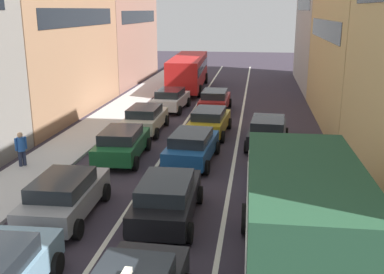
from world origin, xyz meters
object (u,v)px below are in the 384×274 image
(removalist_box_truck, at_px, (298,219))
(sedan_left_lane_fourth, at_px, (145,118))
(sedan_left_lane_third, at_px, (122,143))
(hatchback_centre_lane_third, at_px, (192,146))
(sedan_centre_lane_fifth, at_px, (215,100))
(coupe_centre_lane_fourth, at_px, (209,121))
(bus_mid_queue_primary, at_px, (188,70))
(sedan_centre_lane_second, at_px, (167,198))
(sedan_left_lane_fifth, at_px, (171,99))
(wagon_left_lane_second, at_px, (65,195))
(wagon_right_lane_far, at_px, (268,131))
(pedestrian_near_kerb, at_px, (21,148))
(sedan_right_lane_behind_truck, at_px, (276,167))

(removalist_box_truck, height_order, sedan_left_lane_fourth, removalist_box_truck)
(sedan_left_lane_third, distance_m, sedan_left_lane_fourth, 5.03)
(removalist_box_truck, bearing_deg, hatchback_centre_lane_third, 21.49)
(sedan_left_lane_third, distance_m, sedan_centre_lane_fifth, 11.39)
(removalist_box_truck, relative_size, coupe_centre_lane_fourth, 1.76)
(coupe_centre_lane_fourth, xyz_separation_m, sedan_centre_lane_fifth, (-0.28, 6.01, 0.00))
(coupe_centre_lane_fourth, distance_m, bus_mid_queue_primary, 14.68)
(sedan_centre_lane_fifth, bearing_deg, sedan_centre_lane_second, -179.10)
(sedan_centre_lane_fifth, xyz_separation_m, sedan_left_lane_fifth, (-3.05, 0.01, 0.00))
(removalist_box_truck, height_order, sedan_left_lane_third, removalist_box_truck)
(wagon_left_lane_second, relative_size, sedan_left_lane_fourth, 1.01)
(coupe_centre_lane_fourth, height_order, wagon_right_lane_far, same)
(sedan_centre_lane_second, relative_size, wagon_right_lane_far, 0.98)
(removalist_box_truck, bearing_deg, sedan_left_lane_fourth, 25.78)
(pedestrian_near_kerb, bearing_deg, sedan_left_lane_third, 62.28)
(sedan_centre_lane_second, relative_size, bus_mid_queue_primary, 0.41)
(sedan_left_lane_fourth, bearing_deg, sedan_left_lane_third, -178.69)
(sedan_centre_lane_fifth, bearing_deg, wagon_right_lane_far, -155.29)
(wagon_left_lane_second, relative_size, hatchback_centre_lane_third, 0.99)
(wagon_left_lane_second, bearing_deg, removalist_box_truck, -115.59)
(removalist_box_truck, bearing_deg, sedan_centre_lane_second, 47.10)
(wagon_left_lane_second, height_order, bus_mid_queue_primary, bus_mid_queue_primary)
(sedan_centre_lane_second, relative_size, coupe_centre_lane_fourth, 0.98)
(sedan_left_lane_fourth, xyz_separation_m, sedan_centre_lane_fifth, (3.40, 5.89, 0.00))
(sedan_right_lane_behind_truck, distance_m, wagon_right_lane_far, 5.51)
(wagon_left_lane_second, distance_m, sedan_left_lane_fifth, 17.13)
(sedan_left_lane_fifth, bearing_deg, hatchback_centre_lane_third, -161.21)
(coupe_centre_lane_fourth, bearing_deg, sedan_left_lane_third, 147.78)
(sedan_left_lane_third, distance_m, coupe_centre_lane_fourth, 6.05)
(wagon_left_lane_second, relative_size, coupe_centre_lane_fourth, 0.99)
(wagon_left_lane_second, distance_m, hatchback_centre_lane_third, 7.05)
(removalist_box_truck, relative_size, pedestrian_near_kerb, 4.66)
(sedan_centre_lane_fifth, distance_m, bus_mid_queue_primary, 8.86)
(bus_mid_queue_primary, xyz_separation_m, pedestrian_near_kerb, (-4.16, -21.02, -0.81))
(sedan_right_lane_behind_truck, bearing_deg, wagon_right_lane_far, 2.38)
(sedan_centre_lane_fifth, bearing_deg, hatchback_centre_lane_third, -179.16)
(sedan_centre_lane_second, bearing_deg, sedan_left_lane_fourth, 16.09)
(pedestrian_near_kerb, bearing_deg, removalist_box_truck, 3.07)
(removalist_box_truck, xyz_separation_m, sedan_left_lane_fourth, (-7.30, 14.43, -1.18))
(sedan_left_lane_fourth, height_order, sedan_left_lane_fifth, same)
(hatchback_centre_lane_third, xyz_separation_m, bus_mid_queue_primary, (-3.08, 19.18, 0.96))
(sedan_right_lane_behind_truck, xyz_separation_m, pedestrian_near_kerb, (-10.89, 0.50, 0.15))
(wagon_left_lane_second, relative_size, bus_mid_queue_primary, 0.41)
(sedan_left_lane_fifth, distance_m, bus_mid_queue_primary, 8.29)
(sedan_centre_lane_fifth, bearing_deg, wagon_left_lane_second, 169.63)
(removalist_box_truck, distance_m, sedan_centre_lane_fifth, 20.72)
(removalist_box_truck, relative_size, sedan_centre_lane_fifth, 1.79)
(bus_mid_queue_primary, bearing_deg, sedan_left_lane_third, 177.04)
(sedan_left_lane_fourth, bearing_deg, sedan_centre_lane_second, -162.85)
(bus_mid_queue_primary, bearing_deg, sedan_left_lane_fourth, 176.30)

